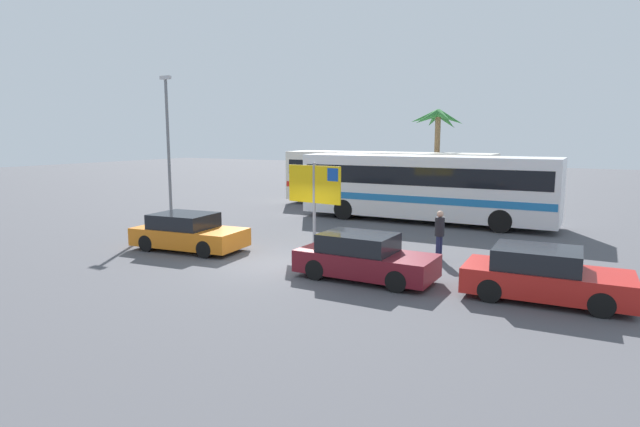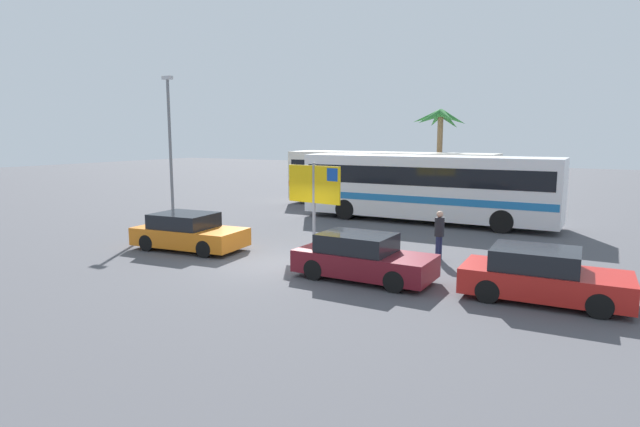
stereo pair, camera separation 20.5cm
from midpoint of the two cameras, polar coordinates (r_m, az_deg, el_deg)
ground at (r=16.99m, az=-4.49°, el=-5.52°), size 120.00×120.00×0.00m
bus_front_coach at (r=25.35m, az=11.87°, el=3.08°), size 12.02×2.70×3.17m
bus_rear_coach at (r=30.18m, az=7.73°, el=4.03°), size 12.02×2.70×3.17m
ferry_sign at (r=18.00m, az=-0.22°, el=2.82°), size 2.19×0.35×3.20m
car_orange at (r=19.49m, az=-13.95°, el=-2.01°), size 4.20×2.23×1.32m
car_red at (r=14.29m, az=23.55°, el=-6.30°), size 4.03×1.94×1.32m
car_maroon at (r=15.08m, az=5.04°, el=-4.86°), size 4.01×1.72×1.32m
pedestrian_crossing_lot at (r=17.76m, az=13.28°, el=-1.90°), size 0.32×0.32×1.65m
lamp_post_right_side at (r=25.89m, az=-15.91°, el=7.43°), size 0.56×0.20×6.88m
palm_tree_seaside at (r=31.27m, az=13.20°, el=9.14°), size 3.26×2.87×5.64m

